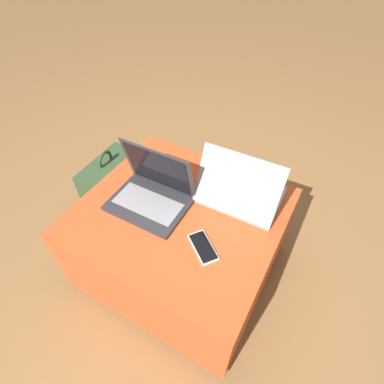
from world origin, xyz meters
name	(u,v)px	position (x,y,z in m)	size (l,w,h in m)	color
ground_plane	(183,265)	(0.00, 0.00, 0.00)	(14.00, 14.00, 0.00)	#9E7042
ottoman	(182,241)	(0.00, 0.00, 0.23)	(0.84, 0.77, 0.45)	maroon
laptop_near	(152,192)	(-0.13, -0.01, 0.50)	(0.33, 0.25, 0.25)	#333338
laptop_far	(240,191)	(0.19, 0.18, 0.50)	(0.35, 0.27, 0.25)	#B7B7BC
cell_phone	(203,247)	(0.17, -0.12, 0.45)	(0.16, 0.14, 0.01)	white
backpack	(112,189)	(-0.55, 0.13, 0.19)	(0.21, 0.35, 0.46)	#385133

